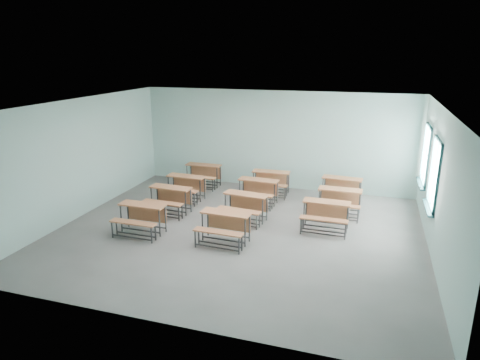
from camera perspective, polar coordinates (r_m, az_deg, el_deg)
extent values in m
cube|color=slate|center=(10.90, -0.24, -6.98)|extent=(9.00, 8.00, 0.02)
cube|color=silver|center=(10.05, -0.27, 10.08)|extent=(9.00, 8.00, 0.02)
cube|color=#A6CFC7|center=(14.13, 4.71, 5.35)|extent=(9.00, 0.02, 3.20)
cube|color=#A6CFC7|center=(6.87, -10.56, -7.40)|extent=(9.00, 0.02, 3.20)
cube|color=#A6CFC7|center=(12.45, -20.46, 2.79)|extent=(0.02, 8.00, 3.20)
cube|color=#A6CFC7|center=(10.01, 25.16, -0.99)|extent=(0.02, 8.00, 3.20)
cube|color=#184044|center=(12.86, 23.16, -0.19)|extent=(0.06, 1.20, 0.06)
cube|color=#184044|center=(12.54, 23.96, 6.56)|extent=(0.06, 1.20, 0.06)
cube|color=#184044|center=(12.12, 23.80, 2.55)|extent=(0.06, 0.06, 1.60)
cube|color=#184044|center=(13.23, 23.33, 3.69)|extent=(0.06, 0.06, 1.60)
cube|color=#184044|center=(12.68, 23.55, 3.15)|extent=(0.04, 0.04, 1.48)
cube|color=#184044|center=(12.68, 23.55, 3.15)|extent=(0.04, 1.08, 0.04)
cube|color=#184044|center=(12.87, 22.95, -0.43)|extent=(0.14, 1.28, 0.04)
cube|color=white|center=(12.68, 23.66, 3.13)|extent=(0.01, 1.08, 1.48)
cube|color=#184044|center=(10.96, 24.03, -3.09)|extent=(0.06, 1.20, 0.06)
cube|color=#184044|center=(10.58, 25.01, 4.79)|extent=(0.06, 1.20, 0.06)
cube|color=#184044|center=(10.20, 24.85, -0.06)|extent=(0.06, 0.06, 1.60)
cube|color=#184044|center=(11.29, 24.21, 1.54)|extent=(0.06, 0.06, 1.60)
cube|color=#184044|center=(10.75, 24.51, 0.78)|extent=(0.04, 0.04, 1.48)
cube|color=#184044|center=(10.75, 24.51, 0.78)|extent=(0.04, 1.08, 0.04)
cube|color=#184044|center=(10.98, 23.79, -3.37)|extent=(0.14, 1.28, 0.04)
cube|color=white|center=(10.75, 24.65, 0.77)|extent=(0.01, 1.08, 1.48)
cube|color=#AB643D|center=(10.93, -12.89, -3.25)|extent=(1.19, 0.41, 0.04)
cube|color=#AB643D|center=(11.18, -12.32, -4.39)|extent=(1.12, 0.03, 0.41)
cylinder|color=#35383A|center=(11.22, -15.57, -4.95)|extent=(0.04, 0.04, 0.70)
cylinder|color=#35383A|center=(10.68, -10.68, -5.72)|extent=(0.04, 0.04, 0.70)
cylinder|color=#35383A|center=(11.46, -14.71, -4.41)|extent=(0.04, 0.04, 0.70)
cylinder|color=#35383A|center=(10.93, -9.90, -5.13)|extent=(0.04, 0.04, 0.70)
cube|color=#35383A|center=(11.03, -13.10, -6.54)|extent=(1.08, 0.04, 0.03)
cube|color=#35383A|center=(11.28, -12.28, -5.95)|extent=(1.08, 0.04, 0.03)
cube|color=#AB643D|center=(10.66, -14.08, -5.54)|extent=(1.18, 0.26, 0.03)
cylinder|color=#35383A|center=(10.96, -16.68, -6.38)|extent=(0.04, 0.04, 0.41)
cylinder|color=#35383A|center=(10.41, -11.72, -7.26)|extent=(0.04, 0.04, 0.41)
cylinder|color=#35383A|center=(11.10, -16.13, -6.03)|extent=(0.04, 0.04, 0.41)
cylinder|color=#35383A|center=(10.56, -11.22, -6.87)|extent=(0.04, 0.04, 0.41)
cube|color=#35383A|center=(10.72, -14.21, -7.43)|extent=(1.08, 0.04, 0.03)
cube|color=#35383A|center=(10.87, -13.69, -7.06)|extent=(1.08, 0.04, 0.03)
cube|color=#AB643D|center=(10.14, -1.91, -4.42)|extent=(1.20, 0.45, 0.04)
cube|color=#AB643D|center=(10.41, -1.52, -5.62)|extent=(1.12, 0.07, 0.41)
cylinder|color=#35383A|center=(10.34, -5.02, -6.24)|extent=(0.04, 0.04, 0.70)
cylinder|color=#35383A|center=(9.97, 0.68, -7.09)|extent=(0.04, 0.04, 0.70)
cylinder|color=#35383A|center=(10.61, -4.31, -5.62)|extent=(0.04, 0.04, 0.70)
cylinder|color=#35383A|center=(10.24, 1.27, -6.42)|extent=(0.04, 0.04, 0.70)
cube|color=#35383A|center=(10.24, -2.21, -7.95)|extent=(1.08, 0.08, 0.03)
cube|color=#35383A|center=(10.51, -1.56, -7.28)|extent=(1.08, 0.08, 0.03)
cube|color=#AB643D|center=(9.85, -2.93, -6.94)|extent=(1.19, 0.30, 0.03)
cylinder|color=#35383A|center=(10.07, -5.99, -7.84)|extent=(0.04, 0.04, 0.41)
cylinder|color=#35383A|center=(9.68, -0.13, -8.80)|extent=(0.04, 0.04, 0.41)
cylinder|color=#35383A|center=(10.22, -5.53, -7.44)|extent=(0.04, 0.04, 0.41)
cylinder|color=#35383A|center=(9.84, 0.25, -8.35)|extent=(0.04, 0.04, 0.41)
cube|color=#35383A|center=(9.91, -3.11, -8.98)|extent=(1.08, 0.08, 0.03)
cube|color=#35383A|center=(10.07, -2.69, -8.55)|extent=(1.08, 0.08, 0.03)
cube|color=#AB643D|center=(12.15, -9.24, -1.00)|extent=(1.20, 0.46, 0.04)
cube|color=#AB643D|center=(12.40, -8.77, -2.08)|extent=(1.12, 0.08, 0.41)
cylinder|color=#35383A|center=(12.41, -11.70, -2.56)|extent=(0.04, 0.04, 0.70)
cylinder|color=#35383A|center=(11.89, -7.26, -3.19)|extent=(0.04, 0.04, 0.70)
cylinder|color=#35383A|center=(12.66, -10.95, -2.12)|extent=(0.04, 0.04, 0.70)
cylinder|color=#35383A|center=(12.15, -6.57, -2.72)|extent=(0.04, 0.04, 0.70)
cube|color=#35383A|center=(12.23, -9.47, -3.98)|extent=(1.08, 0.09, 0.03)
cube|color=#35383A|center=(12.48, -8.76, -3.51)|extent=(1.08, 0.09, 0.03)
cube|color=#AB643D|center=(11.86, -10.30, -3.00)|extent=(1.19, 0.31, 0.03)
cylinder|color=#35383A|center=(12.14, -12.68, -3.79)|extent=(0.04, 0.04, 0.41)
cylinder|color=#35383A|center=(11.61, -8.17, -4.51)|extent=(0.04, 0.04, 0.41)
cylinder|color=#35383A|center=(12.28, -12.21, -3.51)|extent=(0.04, 0.04, 0.41)
cylinder|color=#35383A|center=(11.76, -7.73, -4.20)|extent=(0.04, 0.04, 0.41)
cube|color=#35383A|center=(11.91, -10.44, -4.71)|extent=(1.08, 0.09, 0.03)
cube|color=#35383A|center=(12.06, -9.99, -4.41)|extent=(1.08, 0.09, 0.03)
cube|color=#AB643D|center=(11.43, 0.80, -1.92)|extent=(1.22, 0.53, 0.04)
cube|color=#AB643D|center=(11.69, 1.15, -3.05)|extent=(1.12, 0.15, 0.41)
cylinder|color=#35383A|center=(11.64, -1.97, -3.52)|extent=(0.04, 0.04, 0.70)
cylinder|color=#35383A|center=(11.23, 3.02, -4.29)|extent=(0.04, 0.04, 0.70)
cylinder|color=#35383A|center=(11.90, -1.31, -3.04)|extent=(0.04, 0.04, 0.70)
cylinder|color=#35383A|center=(11.51, 3.59, -3.78)|extent=(0.04, 0.04, 0.70)
cube|color=#35383A|center=(11.51, 0.48, -5.07)|extent=(1.08, 0.15, 0.03)
cube|color=#35383A|center=(11.78, 1.09, -4.55)|extent=(1.08, 0.15, 0.03)
cube|color=#AB643D|center=(11.13, -0.17, -4.06)|extent=(1.20, 0.38, 0.03)
cylinder|color=#35383A|center=(11.35, -2.87, -4.86)|extent=(0.04, 0.04, 0.41)
cylinder|color=#35383A|center=(10.93, 2.23, -5.71)|extent=(0.04, 0.04, 0.41)
cylinder|color=#35383A|center=(11.50, -2.44, -4.54)|extent=(0.04, 0.04, 0.41)
cylinder|color=#35383A|center=(11.09, 2.60, -5.37)|extent=(0.04, 0.04, 0.41)
cube|color=#35383A|center=(11.17, -0.36, -5.88)|extent=(1.08, 0.15, 0.03)
cube|color=#35383A|center=(11.33, 0.03, -5.54)|extent=(1.08, 0.15, 0.03)
cube|color=#AB643D|center=(11.07, 11.50, -2.90)|extent=(1.19, 0.41, 0.04)
cube|color=#AB643D|center=(11.35, 11.53, -4.03)|extent=(1.12, 0.04, 0.41)
cylinder|color=#35383A|center=(11.12, 8.51, -4.67)|extent=(0.04, 0.04, 0.70)
cylinder|color=#35383A|center=(11.01, 14.09, -5.24)|extent=(0.04, 0.04, 0.70)
cylinder|color=#35383A|center=(11.41, 8.80, -4.12)|extent=(0.04, 0.04, 0.70)
cylinder|color=#35383A|center=(11.31, 14.22, -4.66)|extent=(0.04, 0.04, 0.70)
cube|color=#35383A|center=(11.15, 11.21, -6.16)|extent=(1.08, 0.05, 0.03)
cube|color=#35383A|center=(11.44, 11.42, -5.57)|extent=(1.08, 0.05, 0.03)
cube|color=#AB643D|center=(10.74, 11.08, -5.18)|extent=(1.19, 0.27, 0.03)
cylinder|color=#35383A|center=(10.80, 8.09, -6.15)|extent=(0.04, 0.04, 0.41)
cylinder|color=#35383A|center=(10.69, 13.84, -6.75)|extent=(0.04, 0.04, 0.41)
cylinder|color=#35383A|center=(10.98, 8.28, -5.78)|extent=(0.04, 0.04, 0.41)
cylinder|color=#35383A|center=(10.86, 13.93, -6.37)|extent=(0.04, 0.04, 0.41)
cube|color=#35383A|center=(10.78, 10.91, -7.07)|extent=(1.08, 0.05, 0.03)
cube|color=#35383A|center=(10.95, 11.05, -6.69)|extent=(1.08, 0.05, 0.03)
cube|color=#AB643D|center=(13.18, -7.20, 0.49)|extent=(1.20, 0.46, 0.04)
cube|color=#AB643D|center=(13.42, -6.79, -0.53)|extent=(1.12, 0.08, 0.41)
cylinder|color=#35383A|center=(13.41, -9.50, -0.97)|extent=(0.04, 0.04, 0.70)
cylinder|color=#35383A|center=(12.92, -5.33, -1.50)|extent=(0.04, 0.04, 0.70)
cylinder|color=#35383A|center=(13.67, -8.85, -0.60)|extent=(0.04, 0.04, 0.70)
cylinder|color=#35383A|center=(13.19, -4.74, -1.10)|extent=(0.04, 0.04, 0.70)
cube|color=#35383A|center=(13.23, -7.41, -2.27)|extent=(1.08, 0.09, 0.03)
cube|color=#35383A|center=(13.50, -6.79, -1.86)|extent=(1.08, 0.09, 0.03)
cube|color=#AB643D|center=(12.87, -8.12, -1.31)|extent=(1.19, 0.31, 0.03)
cylinder|color=#35383A|center=(13.12, -10.35, -2.09)|extent=(0.04, 0.04, 0.41)
cylinder|color=#35383A|center=(12.62, -6.11, -2.66)|extent=(0.04, 0.04, 0.41)
cylinder|color=#35383A|center=(13.27, -9.95, -1.84)|extent=(0.04, 0.04, 0.41)
cylinder|color=#35383A|center=(12.78, -5.74, -2.40)|extent=(0.04, 0.04, 0.41)
cube|color=#35383A|center=(12.90, -8.25, -2.90)|extent=(1.08, 0.09, 0.03)
cube|color=#35383A|center=(13.06, -7.86, -2.64)|extent=(1.08, 0.09, 0.03)
cube|color=#AB643D|center=(12.71, 2.49, -0.01)|extent=(1.20, 0.46, 0.04)
cube|color=#AB643D|center=(12.96, 2.73, -1.06)|extent=(1.12, 0.08, 0.41)
cylinder|color=#35383A|center=(12.85, -0.04, -1.53)|extent=(0.04, 0.04, 0.70)
cylinder|color=#35383A|center=(12.52, 4.60, -2.07)|extent=(0.04, 0.04, 0.70)
cylinder|color=#35383A|center=(13.13, 0.44, -1.12)|extent=(0.04, 0.04, 0.70)
cylinder|color=#35383A|center=(12.81, 4.99, -1.64)|extent=(0.04, 0.04, 0.70)
cube|color=#35383A|center=(12.76, 2.24, -2.87)|extent=(1.08, 0.09, 0.03)
cube|color=#35383A|center=(13.04, 2.68, -2.43)|extent=(1.08, 0.09, 0.03)
cube|color=#AB643D|center=(12.37, 1.79, -1.90)|extent=(1.19, 0.31, 0.03)
cylinder|color=#35383A|center=(12.53, -0.70, -2.70)|extent=(0.04, 0.04, 0.41)
cylinder|color=#35383A|center=(12.20, 4.05, -3.30)|extent=(0.04, 0.04, 0.41)
cylinder|color=#35383A|center=(12.70, -0.40, -2.44)|extent=(0.04, 0.04, 0.41)
cylinder|color=#35383A|center=(12.37, 4.30, -3.02)|extent=(0.04, 0.04, 0.41)
cube|color=#35383A|center=(12.40, 1.63, -3.54)|extent=(1.08, 0.09, 0.03)
cube|color=#35383A|center=(12.57, 1.91, -3.27)|extent=(1.08, 0.09, 0.03)
cube|color=#AB643D|center=(12.14, 13.23, -1.25)|extent=(1.19, 0.41, 0.04)
cube|color=#AB643D|center=(12.41, 13.22, -2.33)|extent=(1.12, 0.04, 0.41)
cylinder|color=#35383A|center=(12.16, 10.50, -2.89)|extent=(0.04, 0.04, 0.70)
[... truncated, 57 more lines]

